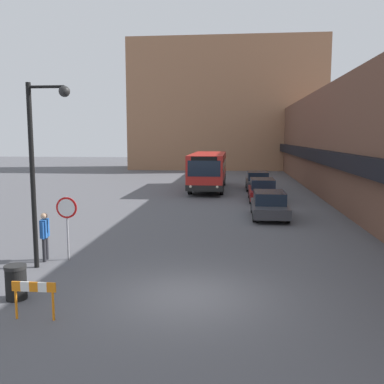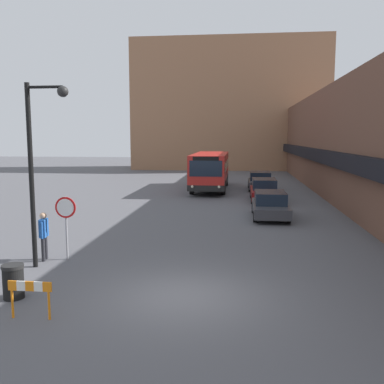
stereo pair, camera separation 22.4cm
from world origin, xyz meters
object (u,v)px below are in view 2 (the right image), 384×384
stop_sign (66,214)px  street_lamp (39,155)px  city_bus (211,170)px  parked_car_back (260,181)px  pedestrian (44,232)px  construction_barricade (30,292)px  trash_bin (13,281)px  parked_car_middle (264,190)px  parked_car_front (270,205)px

stop_sign → street_lamp: street_lamp is taller
city_bus → parked_car_back: city_bus is taller
city_bus → pedestrian: size_ratio=5.92×
parked_car_back → street_lamp: street_lamp is taller
construction_barricade → trash_bin: bearing=132.5°
parked_car_middle → pedestrian: bearing=-119.2°
pedestrian → trash_bin: pedestrian is taller
city_bus → trash_bin: bearing=-98.4°
parked_car_back → pedestrian: 23.22m
pedestrian → construction_barricade: 5.18m
parked_car_back → trash_bin: 26.34m
city_bus → parked_car_front: city_bus is taller
trash_bin → construction_barricade: trash_bin is taller
parked_car_back → street_lamp: (-8.28, -22.36, 3.07)m
parked_car_back → construction_barricade: size_ratio=3.97×
parked_car_back → trash_bin: (-7.80, -25.16, -0.28)m
parked_car_back → stop_sign: (-7.84, -21.39, 0.90)m
pedestrian → parked_car_front: bearing=128.9°
parked_car_front → city_bus: bearing=108.7°
parked_car_front → street_lamp: 13.34m
pedestrian → parked_car_back: bearing=150.2°
trash_bin → construction_barricade: (1.11, -1.21, 0.19)m
pedestrian → construction_barricade: bearing=13.7°
parked_car_middle → trash_bin: parked_car_middle is taller
parked_car_front → parked_car_back: size_ratio=1.01×
pedestrian → city_bus: bearing=160.1°
stop_sign → pedestrian: 1.00m
parked_car_middle → parked_car_back: parked_car_middle is taller
parked_car_front → parked_car_middle: size_ratio=0.98×
parked_car_middle → street_lamp: (-8.28, -16.16, 3.07)m
parked_car_front → street_lamp: size_ratio=0.72×
stop_sign → street_lamp: size_ratio=0.37×
parked_car_middle → stop_sign: stop_sign is taller
parked_car_back → pedestrian: pedestrian is taller
stop_sign → parked_car_back: bearing=69.9°
street_lamp → trash_bin: size_ratio=6.47×
trash_bin → city_bus: bearing=81.6°
parked_car_back → construction_barricade: bearing=-104.2°
parked_car_front → parked_car_middle: (-0.00, 6.18, 0.04)m
city_bus → parked_car_back: 4.23m
parked_car_middle → trash_bin: size_ratio=4.75×
stop_sign → trash_bin: bearing=-89.4°
trash_bin → street_lamp: bearing=99.7°
parked_car_middle → street_lamp: street_lamp is taller
parked_car_front → parked_car_back: 12.38m
parked_car_middle → parked_car_back: bearing=90.0°
street_lamp → pedestrian: bearing=112.5°
parked_car_middle → pedestrian: 17.62m
trash_bin → parked_car_back: bearing=72.8°
parked_car_middle → city_bus: bearing=124.5°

